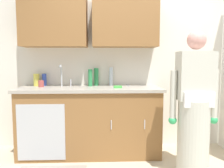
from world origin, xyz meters
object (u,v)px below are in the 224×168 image
object	(u,v)px
bottle_soap	(111,76)
sponge	(118,87)
person_at_sink	(194,117)
bottle_cleaner_spray	(90,78)
knife_on_counter	(128,85)
bottle_dish_liquid	(44,80)
cup_by_sink	(41,84)
bottle_water_tall	(37,80)
bottle_water_short	(96,77)
sink	(63,88)

from	to	relation	value
bottle_soap	sponge	bearing A→B (deg)	-76.19
person_at_sink	bottle_soap	bearing A→B (deg)	132.55
bottle_cleaner_spray	knife_on_counter	size ratio (longest dim) A/B	1.02
bottle_dish_liquid	knife_on_counter	size ratio (longest dim) A/B	0.73
bottle_dish_liquid	cup_by_sink	xyz separation A→B (m)	(-0.00, -0.17, -0.04)
person_at_sink	sponge	size ratio (longest dim) A/B	14.73
bottle_water_tall	cup_by_sink	world-z (taller)	bottle_water_tall
cup_by_sink	bottle_dish_liquid	bearing A→B (deg)	89.30
bottle_soap	bottle_dish_liquid	bearing A→B (deg)	179.86
bottle_soap	sponge	distance (m)	0.36
bottle_soap	bottle_dish_liquid	distance (m)	0.99
bottle_soap	bottle_water_short	bearing A→B (deg)	-179.01
sponge	bottle_dish_liquid	bearing A→B (deg)	162.81
sink	bottle_water_tall	xyz separation A→B (m)	(-0.41, 0.20, 0.10)
bottle_dish_liquid	sponge	bearing A→B (deg)	-17.19
sink	bottle_water_short	xyz separation A→B (m)	(0.46, 0.23, 0.14)
knife_on_counter	person_at_sink	bearing A→B (deg)	-148.82
sink	knife_on_counter	bearing A→B (deg)	12.57
bottle_water_tall	sponge	bearing A→B (deg)	-14.48
knife_on_counter	bottle_dish_liquid	bearing A→B (deg)	85.87
sink	knife_on_counter	size ratio (longest dim) A/B	2.08
sink	sponge	bearing A→B (deg)	-7.34
bottle_water_tall	bottle_water_short	xyz separation A→B (m)	(0.87, 0.02, 0.04)
bottle_water_short	sink	bearing A→B (deg)	-153.66
sink	person_at_sink	xyz separation A→B (m)	(1.55, -0.72, -0.23)
person_at_sink	bottle_water_tall	bearing A→B (deg)	154.69
bottle_water_tall	knife_on_counter	xyz separation A→B (m)	(1.34, 0.00, -0.09)
cup_by_sink	knife_on_counter	xyz separation A→B (m)	(1.23, 0.14, -0.04)
bottle_dish_liquid	knife_on_counter	distance (m)	1.23
sink	bottle_water_tall	bearing A→B (deg)	153.66
bottle_water_tall	bottle_water_short	world-z (taller)	bottle_water_short
knife_on_counter	bottle_water_short	bearing A→B (deg)	84.60
bottle_cleaner_spray	knife_on_counter	distance (m)	0.57
cup_by_sink	sponge	bearing A→B (deg)	-8.63
sink	bottle_water_tall	size ratio (longest dim) A/B	2.81
knife_on_counter	sponge	distance (m)	0.35
cup_by_sink	knife_on_counter	distance (m)	1.24
bottle_soap	cup_by_sink	xyz separation A→B (m)	(-0.99, -0.17, -0.09)
bottle_water_short	knife_on_counter	size ratio (longest dim) A/B	1.08
bottle_soap	knife_on_counter	world-z (taller)	bottle_soap
bottle_water_short	cup_by_sink	bearing A→B (deg)	-168.13
sponge	bottle_water_tall	bearing A→B (deg)	165.52
sink	sponge	world-z (taller)	sink
knife_on_counter	bottle_water_tall	bearing A→B (deg)	87.15
sink	cup_by_sink	world-z (taller)	sink
sink	bottle_water_tall	world-z (taller)	sink
person_at_sink	bottle_dish_liquid	bearing A→B (deg)	152.79
person_at_sink	bottle_water_short	distance (m)	1.50
bottle_water_short	bottle_dish_liquid	distance (m)	0.77
bottle_water_tall	person_at_sink	bearing A→B (deg)	-25.31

